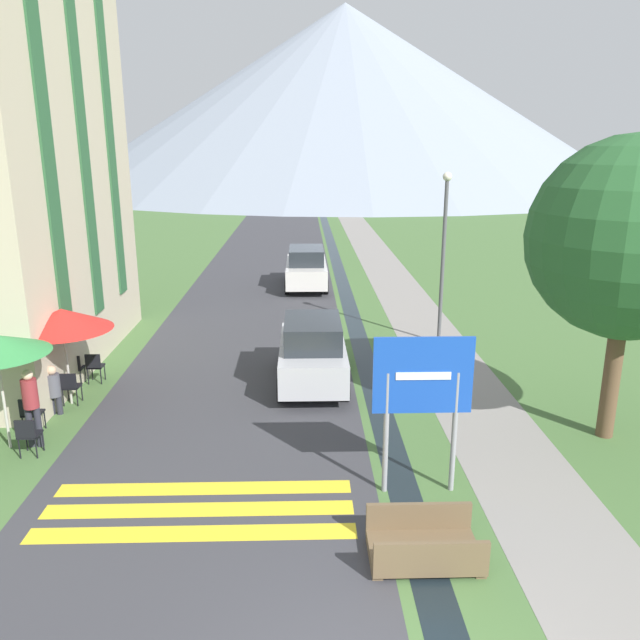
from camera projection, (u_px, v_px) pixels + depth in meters
ground_plane at (318, 296)px, 26.41m from camera, size 160.00×160.00×0.00m
road at (271, 256)px, 35.96m from camera, size 6.40×60.00×0.01m
footpath at (376, 255)px, 36.12m from camera, size 2.20×60.00×0.01m
drainage_channel at (335, 256)px, 36.06m from camera, size 0.60×60.00×0.00m
crosswalk_marking at (199, 510)px, 10.95m from camera, size 5.44×1.84×0.01m
mountain_distant at (344, 98)px, 91.17m from camera, size 82.40×82.40×25.51m
road_sign at (422, 391)px, 11.04m from camera, size 1.78×0.11×2.99m
footbridge at (424, 546)px, 9.60m from camera, size 1.70×1.10×0.65m
parked_car_near at (313, 352)px, 16.50m from camera, size 1.81×3.90×1.82m
parked_car_far at (306, 268)px, 27.77m from camera, size 1.86×4.40×1.82m
cafe_chair_far_left at (74, 367)px, 16.52m from camera, size 0.40×0.40×0.85m
cafe_chair_near_right at (31, 412)px, 13.72m from camera, size 0.40×0.40×0.85m
cafe_chair_nearest at (28, 433)px, 12.70m from camera, size 0.40×0.40×0.85m
cafe_chair_far_right at (95, 365)px, 16.65m from camera, size 0.40×0.40×0.85m
cafe_chair_middle at (70, 385)px, 15.25m from camera, size 0.40×0.40×0.85m
cafe_umbrella_middle_red at (62, 319)px, 14.88m from camera, size 2.35×2.35×2.43m
person_standing_terrace at (31, 402)px, 13.01m from camera, size 0.32×0.32×1.72m
person_seated_near at (53, 388)px, 14.68m from camera, size 0.32×0.32×1.22m
person_seated_far at (53, 366)px, 16.04m from camera, size 0.32×0.32×1.27m
streetlamp at (444, 245)px, 19.38m from camera, size 0.28×0.28×5.40m
tree_by_path at (630, 239)px, 12.59m from camera, size 4.15×4.15×6.44m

